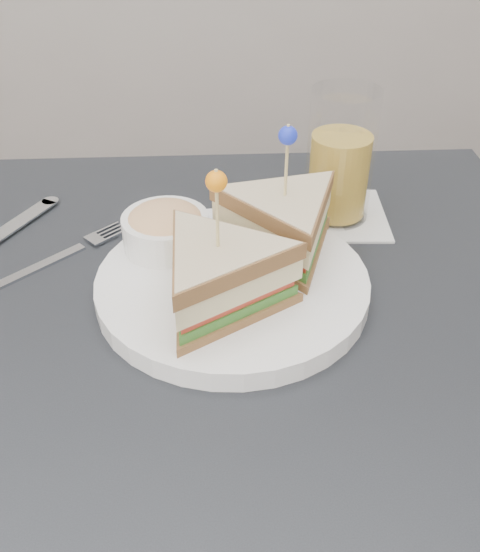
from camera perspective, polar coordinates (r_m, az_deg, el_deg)
table at (r=0.69m, az=-0.79°, el=-8.95°), size 0.80×0.80×0.75m
plate_meal at (r=0.65m, az=-0.08°, el=2.02°), size 0.33×0.32×0.17m
cutlery_fork at (r=0.77m, az=-15.46°, el=2.21°), size 0.14×0.13×0.01m
drink_set at (r=0.79m, az=9.23°, el=10.22°), size 0.14×0.14×0.17m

